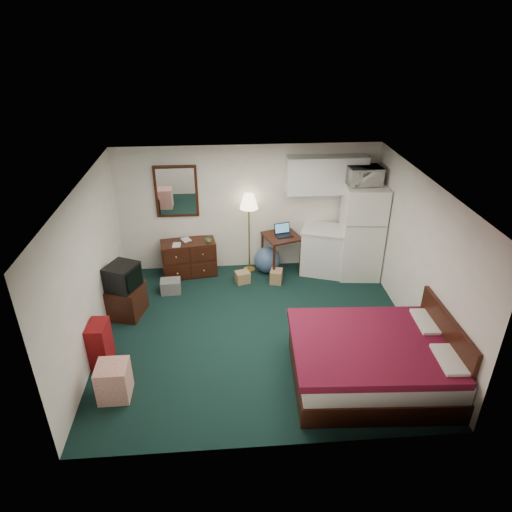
{
  "coord_description": "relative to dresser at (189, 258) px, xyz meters",
  "views": [
    {
      "loc": [
        -0.5,
        -5.99,
        4.58
      ],
      "look_at": [
        0.0,
        0.4,
        1.18
      ],
      "focal_mm": 32.0,
      "sensor_mm": 36.0,
      "label": 1
    }
  ],
  "objects": [
    {
      "name": "exercise_ball",
      "position": [
        1.54,
        -0.02,
        -0.09
      ],
      "size": [
        0.62,
        0.62,
        0.52
      ],
      "primitive_type": "sphere",
      "rotation": [
        0.0,
        0.0,
        -0.22
      ],
      "color": "#3B557D",
      "rests_on": "floor"
    },
    {
      "name": "kitchen_counter",
      "position": [
        2.66,
        -0.11,
        0.1
      ],
      "size": [
        1.0,
        0.87,
        0.91
      ],
      "primitive_type": null,
      "rotation": [
        0.0,
        0.0,
        -0.34
      ],
      "color": "silver",
      "rests_on": "floor"
    },
    {
      "name": "microwave",
      "position": [
        3.27,
        -0.2,
        1.69
      ],
      "size": [
        0.62,
        0.38,
        0.41
      ],
      "primitive_type": "imported",
      "rotation": [
        0.0,
        0.0,
        0.08
      ],
      "color": "white",
      "rests_on": "fridge"
    },
    {
      "name": "headboard",
      "position": [
        3.65,
        -3.24,
        0.2
      ],
      "size": [
        0.06,
        1.56,
        1.0
      ],
      "primitive_type": null,
      "color": "black",
      "rests_on": "walls"
    },
    {
      "name": "book_b",
      "position": [
        -0.1,
        0.03,
        0.46
      ],
      "size": [
        0.15,
        0.09,
        0.21
      ],
      "primitive_type": "imported",
      "rotation": [
        0.0,
        0.0,
        0.48
      ],
      "color": "#917953",
      "rests_on": "dresser"
    },
    {
      "name": "book_a",
      "position": [
        -0.28,
        -0.14,
        0.46
      ],
      "size": [
        0.15,
        0.02,
        0.21
      ],
      "primitive_type": "imported",
      "rotation": [
        0.0,
        0.0,
        -0.0
      ],
      "color": "#917953",
      "rests_on": "dresser"
    },
    {
      "name": "suitcase",
      "position": [
        -1.16,
        -2.53,
        -0.01
      ],
      "size": [
        0.28,
        0.43,
        0.68
      ],
      "primitive_type": null,
      "rotation": [
        0.0,
        0.0,
        -0.05
      ],
      "color": "maroon",
      "rests_on": "floor"
    },
    {
      "name": "laptop",
      "position": [
        1.86,
        -0.08,
        0.55
      ],
      "size": [
        0.37,
        0.32,
        0.22
      ],
      "primitive_type": null,
      "rotation": [
        0.0,
        0.0,
        0.24
      ],
      "color": "black",
      "rests_on": "desk"
    },
    {
      "name": "mirror",
      "position": [
        -0.16,
        0.24,
        1.3
      ],
      "size": [
        0.8,
        0.06,
        1.0
      ],
      "primitive_type": null,
      "color": "white",
      "rests_on": "walls"
    },
    {
      "name": "mug",
      "position": [
        0.4,
        -0.05,
        0.41
      ],
      "size": [
        0.12,
        0.1,
        0.11
      ],
      "primitive_type": "imported",
      "rotation": [
        0.0,
        0.0,
        -0.08
      ],
      "color": "#4B793D",
      "rests_on": "dresser"
    },
    {
      "name": "upper_cabinets",
      "position": [
        2.64,
        0.1,
        1.6
      ],
      "size": [
        1.5,
        0.35,
        0.7
      ],
      "primitive_type": null,
      "color": "silver",
      "rests_on": "walls"
    },
    {
      "name": "floor_lamp",
      "position": [
        1.19,
        0.07,
        0.45
      ],
      "size": [
        0.4,
        0.4,
        1.61
      ],
      "primitive_type": null,
      "rotation": [
        0.0,
        0.0,
        -0.16
      ],
      "color": "gold",
      "rests_on": "floor"
    },
    {
      "name": "retail_box",
      "position": [
        -0.84,
        -3.24,
        -0.1
      ],
      "size": [
        0.41,
        0.41,
        0.52
      ],
      "primitive_type": null,
      "rotation": [
        0.0,
        0.0,
        0.0
      ],
      "color": "silver",
      "rests_on": "floor"
    },
    {
      "name": "ceiling",
      "position": [
        1.19,
        -1.98,
        2.15
      ],
      "size": [
        5.0,
        4.5,
        0.01
      ],
      "primitive_type": "cube",
      "color": "silver",
      "rests_on": "walls"
    },
    {
      "name": "desk",
      "position": [
        1.82,
        -0.05,
        0.05
      ],
      "size": [
        0.8,
        0.8,
        0.8
      ],
      "primitive_type": null,
      "rotation": [
        0.0,
        0.0,
        0.31
      ],
      "color": "black",
      "rests_on": "floor"
    },
    {
      "name": "cardboard_box_a",
      "position": [
        1.03,
        -0.41,
        -0.24
      ],
      "size": [
        0.31,
        0.28,
        0.22
      ],
      "primitive_type": null,
      "rotation": [
        0.0,
        0.0,
        0.28
      ],
      "color": "#917953",
      "rests_on": "floor"
    },
    {
      "name": "dresser",
      "position": [
        0.0,
        0.0,
        0.0
      ],
      "size": [
        1.1,
        0.62,
        0.71
      ],
      "primitive_type": null,
      "rotation": [
        0.0,
        0.0,
        0.15
      ],
      "color": "black",
      "rests_on": "floor"
    },
    {
      "name": "walls",
      "position": [
        1.19,
        -1.98,
        0.9
      ],
      "size": [
        5.01,
        4.51,
        2.5
      ],
      "color": "silver",
      "rests_on": "floor"
    },
    {
      "name": "fridge",
      "position": [
        3.32,
        -0.25,
        0.57
      ],
      "size": [
        0.83,
        0.83,
        1.84
      ],
      "primitive_type": null,
      "rotation": [
        0.0,
        0.0,
        -0.1
      ],
      "color": "white",
      "rests_on": "floor"
    },
    {
      "name": "file_bin",
      "position": [
        -0.32,
        -0.66,
        -0.23
      ],
      "size": [
        0.38,
        0.29,
        0.25
      ],
      "primitive_type": null,
      "rotation": [
        0.0,
        0.0,
        0.06
      ],
      "color": "slate",
      "rests_on": "floor"
    },
    {
      "name": "bed",
      "position": [
        2.67,
        -3.24,
        -0.01
      ],
      "size": [
        2.22,
        1.78,
        0.68
      ],
      "primitive_type": null,
      "rotation": [
        0.0,
        0.0,
        -0.05
      ],
      "color": "#540C20",
      "rests_on": "floor"
    },
    {
      "name": "crt_tv",
      "position": [
        -1.0,
        -1.34,
        0.4
      ],
      "size": [
        0.63,
        0.65,
        0.43
      ],
      "primitive_type": null,
      "rotation": [
        0.0,
        0.0,
        -0.44
      ],
      "color": "black",
      "rests_on": "tv_stand"
    },
    {
      "name": "floor",
      "position": [
        1.19,
        -1.98,
        -0.35
      ],
      "size": [
        5.0,
        4.5,
        0.01
      ],
      "primitive_type": "cube",
      "color": "black",
      "rests_on": "ground"
    },
    {
      "name": "cardboard_box_b",
      "position": [
        1.68,
        -0.46,
        -0.22
      ],
      "size": [
        0.28,
        0.3,
        0.26
      ],
      "primitive_type": null,
      "rotation": [
        0.0,
        0.0,
        -0.24
      ],
      "color": "#917953",
      "rests_on": "floor"
    },
    {
      "name": "tv_stand",
      "position": [
        -1.01,
        -1.31,
        -0.08
      ],
      "size": [
        0.68,
        0.71,
        0.55
      ],
      "primitive_type": null,
      "rotation": [
        0.0,
        0.0,
        -0.25
      ],
      "color": "black",
      "rests_on": "floor"
    }
  ]
}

